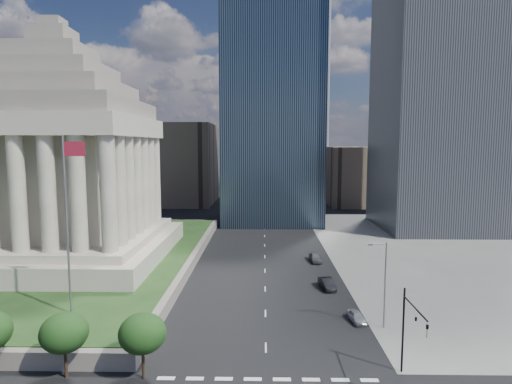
{
  "coord_description": "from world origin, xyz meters",
  "views": [
    {
      "loc": [
        -0.28,
        -22.08,
        20.87
      ],
      "look_at": [
        -1.06,
        22.14,
        15.95
      ],
      "focal_mm": 30.0,
      "sensor_mm": 36.0,
      "label": 1
    }
  ],
  "objects_px": {
    "street_lamp_north": "(384,280)",
    "parked_sedan_mid": "(327,284)",
    "war_memorial": "(58,141)",
    "flagpole": "(68,215)",
    "traffic_signal_ne": "(410,325)",
    "parked_sedan_far": "(315,257)",
    "parked_sedan_near": "(357,317)"
  },
  "relations": [
    {
      "from": "street_lamp_north",
      "to": "parked_sedan_mid",
      "type": "height_order",
      "value": "street_lamp_north"
    },
    {
      "from": "war_memorial",
      "to": "flagpole",
      "type": "bearing_deg",
      "value": -63.11
    },
    {
      "from": "traffic_signal_ne",
      "to": "war_memorial",
      "type": "bearing_deg",
      "value": 143.58
    },
    {
      "from": "street_lamp_north",
      "to": "flagpole",
      "type": "bearing_deg",
      "value": -178.37
    },
    {
      "from": "flagpole",
      "to": "war_memorial",
      "type": "bearing_deg",
      "value": 116.89
    },
    {
      "from": "parked_sedan_far",
      "to": "parked_sedan_near",
      "type": "bearing_deg",
      "value": -90.47
    },
    {
      "from": "parked_sedan_near",
      "to": "parked_sedan_mid",
      "type": "distance_m",
      "value": 11.76
    },
    {
      "from": "street_lamp_north",
      "to": "parked_sedan_far",
      "type": "distance_m",
      "value": 28.46
    },
    {
      "from": "parked_sedan_far",
      "to": "street_lamp_north",
      "type": "bearing_deg",
      "value": -85.53
    },
    {
      "from": "war_memorial",
      "to": "street_lamp_north",
      "type": "height_order",
      "value": "war_memorial"
    },
    {
      "from": "war_memorial",
      "to": "parked_sedan_near",
      "type": "xyz_separation_m",
      "value": [
        44.79,
        -21.29,
        -20.78
      ]
    },
    {
      "from": "war_memorial",
      "to": "parked_sedan_near",
      "type": "relative_size",
      "value": 10.79
    },
    {
      "from": "parked_sedan_near",
      "to": "parked_sedan_mid",
      "type": "relative_size",
      "value": 0.79
    },
    {
      "from": "war_memorial",
      "to": "parked_sedan_far",
      "type": "bearing_deg",
      "value": 6.24
    },
    {
      "from": "war_memorial",
      "to": "street_lamp_north",
      "type": "xyz_separation_m",
      "value": [
        47.33,
        -23.0,
        -15.74
      ]
    },
    {
      "from": "parked_sedan_mid",
      "to": "war_memorial",
      "type": "bearing_deg",
      "value": 158.91
    },
    {
      "from": "parked_sedan_near",
      "to": "parked_sedan_far",
      "type": "bearing_deg",
      "value": 85.58
    },
    {
      "from": "flagpole",
      "to": "parked_sedan_far",
      "type": "distance_m",
      "value": 43.89
    },
    {
      "from": "traffic_signal_ne",
      "to": "street_lamp_north",
      "type": "bearing_deg",
      "value": 85.81
    },
    {
      "from": "parked_sedan_mid",
      "to": "street_lamp_north",
      "type": "bearing_deg",
      "value": -80.43
    },
    {
      "from": "street_lamp_north",
      "to": "parked_sedan_mid",
      "type": "xyz_separation_m",
      "value": [
        -4.33,
        13.33,
        -4.91
      ]
    },
    {
      "from": "parked_sedan_near",
      "to": "parked_sedan_far",
      "type": "height_order",
      "value": "parked_sedan_far"
    },
    {
      "from": "parked_sedan_mid",
      "to": "traffic_signal_ne",
      "type": "bearing_deg",
      "value": -90.33
    },
    {
      "from": "traffic_signal_ne",
      "to": "parked_sedan_mid",
      "type": "bearing_deg",
      "value": 98.08
    },
    {
      "from": "war_memorial",
      "to": "parked_sedan_far",
      "type": "height_order",
      "value": "war_memorial"
    },
    {
      "from": "flagpole",
      "to": "parked_sedan_mid",
      "type": "relative_size",
      "value": 4.38
    },
    {
      "from": "parked_sedan_near",
      "to": "parked_sedan_far",
      "type": "relative_size",
      "value": 0.78
    },
    {
      "from": "traffic_signal_ne",
      "to": "street_lamp_north",
      "type": "xyz_separation_m",
      "value": [
        0.83,
        11.3,
        0.41
      ]
    },
    {
      "from": "traffic_signal_ne",
      "to": "parked_sedan_far",
      "type": "bearing_deg",
      "value": 95.13
    },
    {
      "from": "traffic_signal_ne",
      "to": "parked_sedan_far",
      "type": "distance_m",
      "value": 39.42
    },
    {
      "from": "war_memorial",
      "to": "street_lamp_north",
      "type": "relative_size",
      "value": 3.9
    },
    {
      "from": "war_memorial",
      "to": "street_lamp_north",
      "type": "distance_m",
      "value": 54.92
    }
  ]
}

